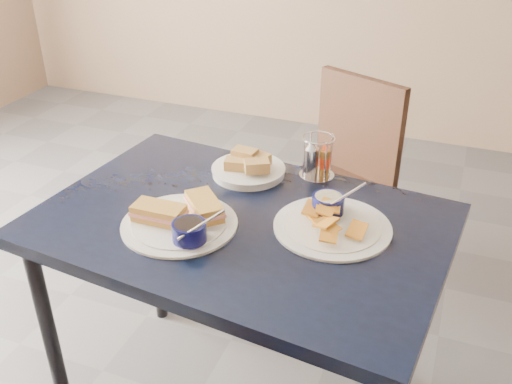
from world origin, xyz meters
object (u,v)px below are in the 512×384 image
(dining_table, at_px, (241,241))
(condiment_caddy, at_px, (316,160))
(bread_basket, at_px, (249,168))
(chair_far, at_px, (336,165))
(sandwich_plate, at_px, (182,219))
(plantain_plate, at_px, (331,219))

(dining_table, relative_size, condiment_caddy, 8.69)
(dining_table, xyz_separation_m, bread_basket, (-0.08, 0.25, 0.10))
(dining_table, xyz_separation_m, chair_far, (0.06, 0.91, -0.18))
(sandwich_plate, bearing_deg, dining_table, 34.32)
(chair_far, bearing_deg, plantain_plate, -77.87)
(sandwich_plate, bearing_deg, condiment_caddy, 58.21)
(chair_far, distance_m, plantain_plate, 0.91)
(chair_far, xyz_separation_m, bread_basket, (-0.13, -0.66, 0.28))
(bread_basket, distance_m, condiment_caddy, 0.21)
(plantain_plate, xyz_separation_m, bread_basket, (-0.32, 0.19, 0.01))
(chair_far, relative_size, sandwich_plate, 2.68)
(dining_table, relative_size, chair_far, 1.37)
(chair_far, bearing_deg, bread_basket, -101.42)
(chair_far, relative_size, condiment_caddy, 6.36)
(dining_table, relative_size, plantain_plate, 3.72)
(chair_far, relative_size, bread_basket, 3.79)
(plantain_plate, bearing_deg, condiment_caddy, 114.27)
(chair_far, distance_m, bread_basket, 0.73)
(bread_basket, bearing_deg, dining_table, -73.05)
(plantain_plate, relative_size, bread_basket, 1.39)
(dining_table, height_order, sandwich_plate, sandwich_plate)
(dining_table, height_order, bread_basket, bread_basket)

